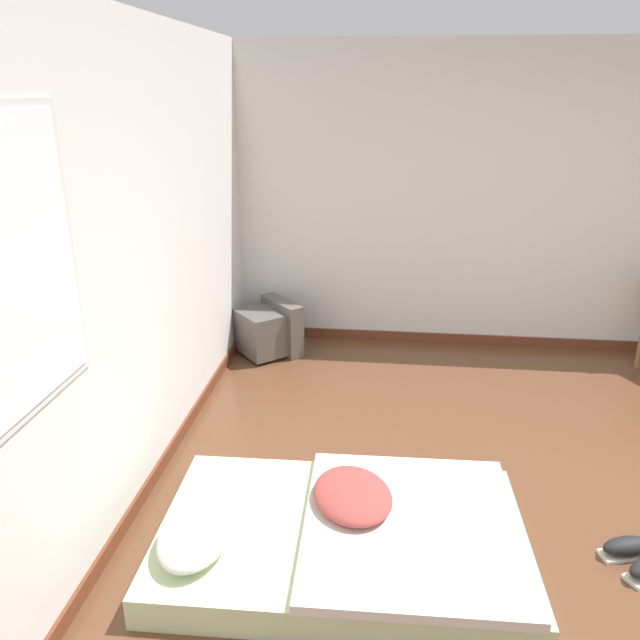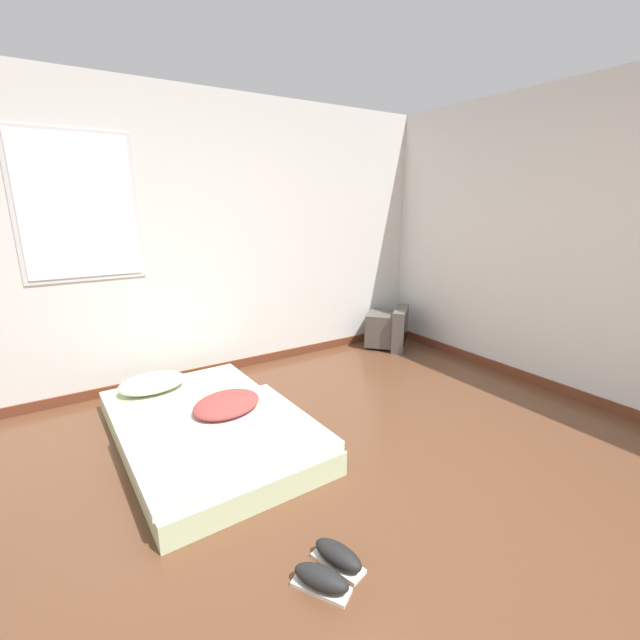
% 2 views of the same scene
% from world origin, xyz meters
% --- Properties ---
extents(ground_plane, '(20.00, 20.00, 0.00)m').
position_xyz_m(ground_plane, '(0.00, 0.00, 0.00)').
color(ground_plane, brown).
extents(wall_back, '(7.62, 0.08, 2.60)m').
position_xyz_m(wall_back, '(-0.01, 2.70, 1.29)').
color(wall_back, silver).
rests_on(wall_back, ground_plane).
extents(mattress_bed, '(1.19, 1.84, 0.31)m').
position_xyz_m(mattress_bed, '(-0.29, 1.50, 0.11)').
color(mattress_bed, beige).
rests_on(mattress_bed, ground_plane).
extents(crt_tv, '(0.64, 0.64, 0.47)m').
position_xyz_m(crt_tv, '(2.18, 2.35, 0.22)').
color(crt_tv, '#56514C').
rests_on(crt_tv, ground_plane).
extents(sneaker_pair, '(0.34, 0.34, 0.10)m').
position_xyz_m(sneaker_pair, '(-0.21, 0.05, 0.05)').
color(sneaker_pair, silver).
rests_on(sneaker_pair, ground_plane).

